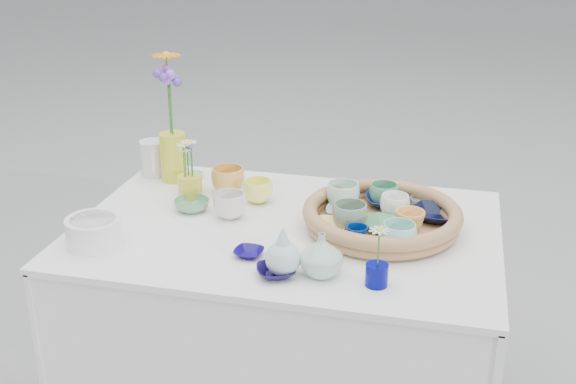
# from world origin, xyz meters

# --- Properties ---
(wicker_tray) EXTENTS (0.47, 0.47, 0.08)m
(wicker_tray) POSITION_xyz_m (0.28, 0.05, 0.80)
(wicker_tray) COLOR #9D6D46
(wicker_tray) RESTS_ON display_table
(tray_ceramic_0) EXTENTS (0.16, 0.16, 0.03)m
(tray_ceramic_0) POSITION_xyz_m (0.28, 0.19, 0.80)
(tray_ceramic_0) COLOR navy
(tray_ceramic_0) RESTS_ON wicker_tray
(tray_ceramic_1) EXTENTS (0.16, 0.16, 0.03)m
(tray_ceramic_1) POSITION_xyz_m (0.43, 0.12, 0.80)
(tray_ceramic_1) COLOR black
(tray_ceramic_1) RESTS_ON wicker_tray
(tray_ceramic_2) EXTENTS (0.09, 0.09, 0.08)m
(tray_ceramic_2) POSITION_xyz_m (0.37, -0.02, 0.82)
(tray_ceramic_2) COLOR #EDAC50
(tray_ceramic_2) RESTS_ON wicker_tray
(tray_ceramic_3) EXTENTS (0.15, 0.15, 0.03)m
(tray_ceramic_3) POSITION_xyz_m (0.29, 0.01, 0.80)
(tray_ceramic_3) COLOR #4D9364
(tray_ceramic_3) RESTS_ON wicker_tray
(tray_ceramic_4) EXTENTS (0.12, 0.12, 0.08)m
(tray_ceramic_4) POSITION_xyz_m (0.19, -0.01, 0.82)
(tray_ceramic_4) COLOR gray
(tray_ceramic_4) RESTS_ON wicker_tray
(tray_ceramic_5) EXTENTS (0.12, 0.12, 0.03)m
(tray_ceramic_5) POSITION_xyz_m (0.16, 0.08, 0.80)
(tray_ceramic_5) COLOR #9CBAB8
(tray_ceramic_5) RESTS_ON wicker_tray
(tray_ceramic_6) EXTENTS (0.12, 0.12, 0.08)m
(tray_ceramic_6) POSITION_xyz_m (0.15, 0.14, 0.82)
(tray_ceramic_6) COLOR silver
(tray_ceramic_6) RESTS_ON wicker_tray
(tray_ceramic_7) EXTENTS (0.12, 0.12, 0.07)m
(tray_ceramic_7) POSITION_xyz_m (0.31, 0.11, 0.82)
(tray_ceramic_7) COLOR white
(tray_ceramic_7) RESTS_ON wicker_tray
(tray_ceramic_8) EXTENTS (0.10, 0.10, 0.03)m
(tray_ceramic_8) POSITION_xyz_m (0.39, 0.22, 0.80)
(tray_ceramic_8) COLOR #7DACDA
(tray_ceramic_8) RESTS_ON wicker_tray
(tray_ceramic_9) EXTENTS (0.07, 0.07, 0.06)m
(tray_ceramic_9) POSITION_xyz_m (0.23, -0.11, 0.81)
(tray_ceramic_9) COLOR navy
(tray_ceramic_9) RESTS_ON wicker_tray
(tray_ceramic_10) EXTENTS (0.12, 0.12, 0.03)m
(tray_ceramic_10) POSITION_xyz_m (0.14, -0.03, 0.80)
(tray_ceramic_10) COLOR #F7D17B
(tray_ceramic_10) RESTS_ON wicker_tray
(tray_ceramic_11) EXTENTS (0.11, 0.11, 0.08)m
(tray_ceramic_11) POSITION_xyz_m (0.34, -0.11, 0.82)
(tray_ceramic_11) COLOR #93DAD0
(tray_ceramic_11) RESTS_ON wicker_tray
(tray_ceramic_12) EXTENTS (0.11, 0.11, 0.07)m
(tray_ceramic_12) POSITION_xyz_m (0.27, 0.19, 0.82)
(tray_ceramic_12) COLOR #4A926C
(tray_ceramic_12) RESTS_ON wicker_tray
(loose_ceramic_0) EXTENTS (0.14, 0.14, 0.09)m
(loose_ceramic_0) POSITION_xyz_m (-0.25, 0.22, 0.81)
(loose_ceramic_0) COLOR gold
(loose_ceramic_0) RESTS_ON display_table
(loose_ceramic_1) EXTENTS (0.11, 0.11, 0.07)m
(loose_ceramic_1) POSITION_xyz_m (-0.13, 0.16, 0.80)
(loose_ceramic_1) COLOR #FFFC64
(loose_ceramic_1) RESTS_ON display_table
(loose_ceramic_2) EXTENTS (0.12, 0.12, 0.03)m
(loose_ceramic_2) POSITION_xyz_m (-0.32, 0.05, 0.78)
(loose_ceramic_2) COLOR #609969
(loose_ceramic_2) RESTS_ON display_table
(loose_ceramic_3) EXTENTS (0.11, 0.11, 0.08)m
(loose_ceramic_3) POSITION_xyz_m (-0.19, 0.03, 0.81)
(loose_ceramic_3) COLOR silver
(loose_ceramic_3) RESTS_ON display_table
(loose_ceramic_4) EXTENTS (0.09, 0.09, 0.02)m
(loose_ceramic_4) POSITION_xyz_m (-0.06, -0.21, 0.77)
(loose_ceramic_4) COLOR #100461
(loose_ceramic_4) RESTS_ON display_table
(loose_ceramic_5) EXTENTS (0.08, 0.08, 0.07)m
(loose_ceramic_5) POSITION_xyz_m (-0.37, 0.20, 0.80)
(loose_ceramic_5) COLOR #9DE8E6
(loose_ceramic_5) RESTS_ON display_table
(loose_ceramic_6) EXTENTS (0.14, 0.14, 0.03)m
(loose_ceramic_6) POSITION_xyz_m (0.05, -0.30, 0.78)
(loose_ceramic_6) COLOR #100A3A
(loose_ceramic_6) RESTS_ON display_table
(fluted_bowl) EXTENTS (0.20, 0.20, 0.08)m
(fluted_bowl) POSITION_xyz_m (-0.50, -0.25, 0.81)
(fluted_bowl) COLOR white
(fluted_bowl) RESTS_ON display_table
(bud_vase_paleblue) EXTENTS (0.11, 0.11, 0.14)m
(bud_vase_paleblue) POSITION_xyz_m (0.06, -0.29, 0.84)
(bud_vase_paleblue) COLOR #ADC5CA
(bud_vase_paleblue) RESTS_ON display_table
(bud_vase_seafoam) EXTENTS (0.13, 0.13, 0.12)m
(bud_vase_seafoam) POSITION_xyz_m (0.16, -0.27, 0.82)
(bud_vase_seafoam) COLOR #9CC6B1
(bud_vase_seafoam) RESTS_ON display_table
(bud_vase_cobalt) EXTENTS (0.07, 0.07, 0.06)m
(bud_vase_cobalt) POSITION_xyz_m (0.31, -0.29, 0.79)
(bud_vase_cobalt) COLOR #00036B
(bud_vase_cobalt) RESTS_ON display_table
(single_daisy) EXTENTS (0.07, 0.07, 0.11)m
(single_daisy) POSITION_xyz_m (0.31, -0.28, 0.87)
(single_daisy) COLOR silver
(single_daisy) RESTS_ON bud_vase_cobalt
(tall_vase_yellow) EXTENTS (0.11, 0.11, 0.17)m
(tall_vase_yellow) POSITION_xyz_m (-0.47, 0.28, 0.85)
(tall_vase_yellow) COLOR gold
(tall_vase_yellow) RESTS_ON display_table
(gerbera) EXTENTS (0.14, 0.14, 0.29)m
(gerbera) POSITION_xyz_m (-0.48, 0.29, 1.07)
(gerbera) COLOR orange
(gerbera) RESTS_ON tall_vase_yellow
(hydrangea) EXTENTS (0.08, 0.08, 0.27)m
(hydrangea) POSITION_xyz_m (-0.47, 0.28, 1.03)
(hydrangea) COLOR #5E3BA4
(hydrangea) RESTS_ON tall_vase_yellow
(white_pitcher) EXTENTS (0.13, 0.10, 0.13)m
(white_pitcher) POSITION_xyz_m (-0.56, 0.32, 0.83)
(white_pitcher) COLOR silver
(white_pitcher) RESTS_ON display_table
(daisy_cup) EXTENTS (0.10, 0.10, 0.08)m
(daisy_cup) POSITION_xyz_m (-0.35, 0.13, 0.81)
(daisy_cup) COLOR gold
(daisy_cup) RESTS_ON display_table
(daisy_posy) EXTENTS (0.08, 0.08, 0.13)m
(daisy_posy) POSITION_xyz_m (-0.35, 0.13, 0.91)
(daisy_posy) COLOR white
(daisy_posy) RESTS_ON daisy_cup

